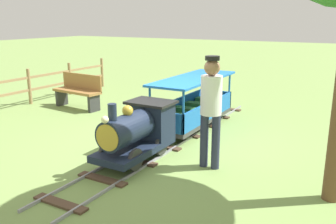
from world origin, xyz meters
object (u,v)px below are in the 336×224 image
Objects in this scene: locomotive at (138,130)px; park_bench at (78,91)px; passenger_car at (194,107)px; conductor_person at (211,104)px.

park_bench is (3.14, -2.03, -0.07)m from locomotive.
passenger_car reaches higher than park_bench.
park_bench is at bearing -1.92° from passenger_car.
locomotive is 1.93m from passenger_car.
passenger_car is at bearing -57.26° from conductor_person.
conductor_person is 1.22× the size of park_bench.
passenger_car reaches higher than locomotive.
conductor_person is at bearing 157.23° from park_bench.
locomotive is at bearing 90.00° from passenger_car.
locomotive is 1.20m from conductor_person.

